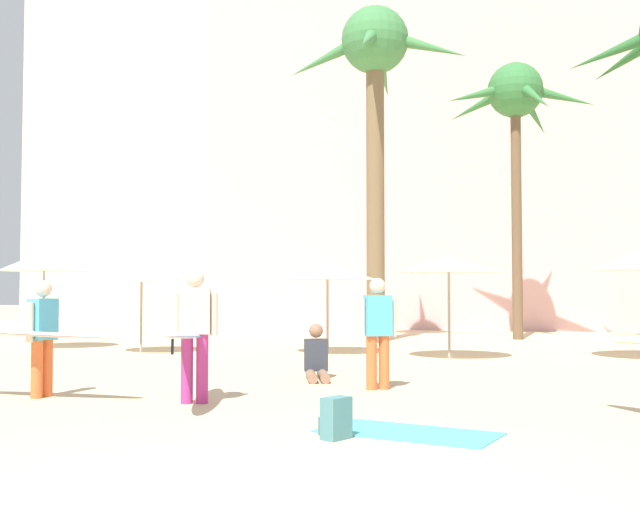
# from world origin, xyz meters

# --- Properties ---
(ground) EXTENTS (120.00, 120.00, 0.00)m
(ground) POSITION_xyz_m (0.00, 0.00, 0.00)
(ground) COLOR beige
(hotel_pink) EXTENTS (23.99, 11.52, 16.10)m
(hotel_pink) POSITION_xyz_m (3.27, 29.12, 8.05)
(hotel_pink) COLOR beige
(hotel_pink) RESTS_ON ground
(hotel_tower_gray) EXTENTS (16.10, 8.17, 24.88)m
(hotel_tower_gray) POSITION_xyz_m (-13.20, 34.33, 12.44)
(hotel_tower_gray) COLOR beige
(hotel_tower_gray) RESTS_ON ground
(palm_tree_far_left) EXTENTS (5.38, 5.24, 9.72)m
(palm_tree_far_left) POSITION_xyz_m (-1.24, 16.75, 7.77)
(palm_tree_far_left) COLOR brown
(palm_tree_far_left) RESTS_ON ground
(palm_tree_center) EXTENTS (4.51, 4.14, 8.40)m
(palm_tree_center) POSITION_xyz_m (2.80, 18.68, 7.08)
(palm_tree_center) COLOR brown
(palm_tree_center) RESTS_ON ground
(cafe_umbrella_1) EXTENTS (2.30, 2.30, 2.11)m
(cafe_umbrella_1) POSITION_xyz_m (-1.84, 12.48, 1.92)
(cafe_umbrella_1) COLOR gray
(cafe_umbrella_1) RESTS_ON ground
(cafe_umbrella_2) EXTENTS (2.02, 2.02, 2.23)m
(cafe_umbrella_2) POSITION_xyz_m (-6.24, 11.95, 1.95)
(cafe_umbrella_2) COLOR gray
(cafe_umbrella_2) RESTS_ON ground
(cafe_umbrella_3) EXTENTS (2.24, 2.24, 2.48)m
(cafe_umbrella_3) POSITION_xyz_m (-9.24, 12.67, 2.22)
(cafe_umbrella_3) COLOR gray
(cafe_umbrella_3) RESTS_ON ground
(cafe_umbrella_6) EXTENTS (2.36, 2.36, 2.24)m
(cafe_umbrella_6) POSITION_xyz_m (0.98, 11.80, 2.05)
(cafe_umbrella_6) COLOR gray
(cafe_umbrella_6) RESTS_ON ground
(beach_towel) EXTENTS (2.03, 1.43, 0.01)m
(beach_towel) POSITION_xyz_m (0.82, 3.04, 0.01)
(beach_towel) COLOR #4CC6D6
(beach_towel) RESTS_ON ground
(backpack) EXTENTS (0.34, 0.35, 0.42)m
(backpack) POSITION_xyz_m (0.13, 2.58, 0.20)
(backpack) COLOR teal
(backpack) RESTS_ON ground
(person_mid_center) EXTENTS (0.91, 2.64, 1.77)m
(person_mid_center) POSITION_xyz_m (-2.12, 4.46, 0.94)
(person_mid_center) COLOR #B7337F
(person_mid_center) RESTS_ON ground
(person_mid_right) EXTENTS (2.73, 0.84, 1.63)m
(person_mid_right) POSITION_xyz_m (-4.41, 4.56, 0.90)
(person_mid_right) COLOR orange
(person_mid_right) RESTS_ON ground
(person_near_left) EXTENTS (0.61, 1.00, 0.92)m
(person_near_left) POSITION_xyz_m (-1.09, 7.55, 0.32)
(person_near_left) COLOR #936B51
(person_near_left) RESTS_ON ground
(person_mid_left) EXTENTS (0.58, 0.38, 1.67)m
(person_mid_left) POSITION_xyz_m (0.08, 6.45, 0.92)
(person_mid_left) COLOR orange
(person_mid_left) RESTS_ON ground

